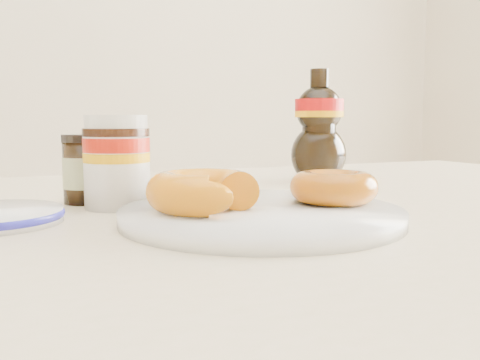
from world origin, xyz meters
name	(u,v)px	position (x,y,z in m)	size (l,w,h in m)	color
dining_table	(258,279)	(0.00, 0.10, 0.67)	(1.40, 0.90, 0.75)	beige
plate	(261,214)	(-0.04, 0.02, 0.76)	(0.27, 0.27, 0.01)	white
donut_bitten	(203,191)	(-0.09, 0.03, 0.78)	(0.10, 0.10, 0.04)	#CA6A0B
donut_whole	(334,187)	(0.05, 0.02, 0.78)	(0.09, 0.09, 0.03)	#985D09
nutella_jar	(117,158)	(-0.15, 0.16, 0.81)	(0.07, 0.07, 0.10)	white
syrup_bottle	(319,126)	(0.19, 0.29, 0.84)	(0.09, 0.08, 0.18)	black
dark_jar	(84,170)	(-0.17, 0.21, 0.79)	(0.05, 0.05, 0.08)	black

